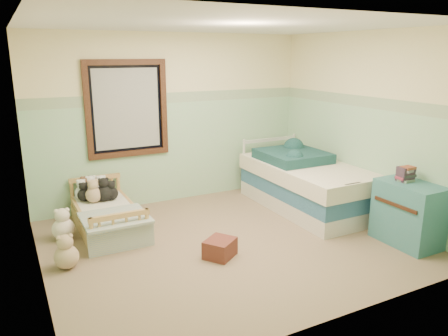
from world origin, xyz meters
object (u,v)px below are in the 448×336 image
red_pillow (220,248)px  floor_book (142,235)px  toddler_bed_frame (108,223)px  plush_floor_cream (63,229)px  twin_bed_frame (306,201)px  plush_floor_tan (67,257)px  dresser (408,214)px

red_pillow → floor_book: size_ratio=1.13×
toddler_bed_frame → floor_book: bearing=-51.4°
toddler_bed_frame → plush_floor_cream: (-0.55, -0.06, 0.05)m
plush_floor_cream → red_pillow: size_ratio=0.83×
plush_floor_cream → twin_bed_frame: plush_floor_cream is taller
plush_floor_tan → floor_book: plush_floor_tan is taller
plush_floor_tan → red_pillow: plush_floor_tan is taller
toddler_bed_frame → red_pillow: (0.94, -1.35, 0.01)m
toddler_bed_frame → floor_book: (0.32, -0.40, -0.08)m
plush_floor_cream → dresser: 4.14m
red_pillow → toddler_bed_frame: bearing=124.7°
plush_floor_tan → twin_bed_frame: size_ratio=0.12×
plush_floor_cream → plush_floor_tan: plush_floor_cream is taller
plush_floor_cream → floor_book: (0.87, -0.34, -0.12)m
plush_floor_tan → dresser: bearing=-18.0°
toddler_bed_frame → plush_floor_cream: plush_floor_cream is taller
plush_floor_cream → red_pillow: bearing=-40.9°
plush_floor_tan → floor_book: bearing=25.0°
toddler_bed_frame → plush_floor_tan: bearing=-126.4°
toddler_bed_frame → twin_bed_frame: size_ratio=0.68×
red_pillow → floor_book: red_pillow is taller
plush_floor_tan → twin_bed_frame: (3.40, 0.33, -0.02)m
plush_floor_tan → red_pillow: 1.64m
plush_floor_tan → dresser: size_ratio=0.34×
toddler_bed_frame → twin_bed_frame: (2.77, -0.52, 0.02)m
toddler_bed_frame → dresser: 3.71m
red_pillow → dresser: bearing=-18.1°
dresser → plush_floor_cream: bearing=151.3°
red_pillow → twin_bed_frame: bearing=24.4°
toddler_bed_frame → plush_floor_tan: 1.05m
toddler_bed_frame → floor_book: size_ratio=4.82×
plush_floor_cream → toddler_bed_frame: bearing=6.5°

